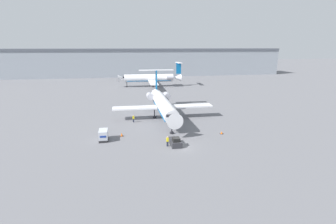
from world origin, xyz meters
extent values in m
plane|color=slate|center=(0.00, 0.00, 0.00)|extent=(600.00, 600.00, 0.00)
cube|color=#8C939E|center=(0.00, 120.00, 7.57)|extent=(180.00, 16.00, 15.14)
cube|color=#4C515B|center=(0.00, 120.00, 15.74)|extent=(180.00, 16.80, 1.20)
cylinder|color=white|center=(0.24, 18.73, 3.66)|extent=(3.63, 24.33, 3.23)
cone|color=white|center=(0.02, 5.29, 3.66)|extent=(3.28, 2.64, 3.23)
cube|color=black|center=(0.04, 6.33, 4.23)|extent=(2.76, 0.75, 0.44)
cone|color=white|center=(0.47, 32.64, 3.66)|extent=(2.97, 3.60, 2.91)
cube|color=#0C5999|center=(0.24, 18.73, 2.61)|extent=(3.27, 21.90, 0.20)
cube|color=white|center=(7.31, 19.82, 2.93)|extent=(10.91, 3.35, 0.36)
cube|color=white|center=(-6.78, 20.05, 2.93)|extent=(10.91, 3.35, 0.36)
cylinder|color=#ADADB7|center=(2.82, 28.88, 4.06)|extent=(1.83, 3.36, 1.78)
cylinder|color=#ADADB7|center=(-2.01, 28.96, 4.06)|extent=(1.83, 3.36, 1.78)
cube|color=#0C5999|center=(0.48, 33.35, 8.08)|extent=(0.28, 2.20, 5.61)
cube|color=white|center=(0.48, 33.35, 10.89)|extent=(10.13, 1.97, 0.20)
cylinder|color=black|center=(0.06, 7.59, 1.02)|extent=(0.24, 0.24, 2.04)
cylinder|color=black|center=(0.06, 7.59, 0.20)|extent=(0.80, 0.80, 0.40)
cylinder|color=black|center=(-1.83, 20.57, 1.02)|extent=(0.24, 0.24, 2.04)
cylinder|color=black|center=(-1.83, 20.57, 0.20)|extent=(0.80, 0.80, 0.40)
cylinder|color=black|center=(2.37, 20.50, 1.02)|extent=(0.24, 0.24, 2.04)
cylinder|color=black|center=(2.37, 20.50, 0.20)|extent=(0.80, 0.80, 0.40)
cube|color=#2D2D33|center=(-0.58, 1.13, 0.52)|extent=(1.82, 3.77, 1.04)
cube|color=black|center=(-0.58, 0.30, 1.39)|extent=(1.27, 1.36, 0.70)
cube|color=black|center=(-0.58, 2.94, 0.36)|extent=(1.64, 0.30, 0.62)
cube|color=#232326|center=(-13.66, 6.08, 0.23)|extent=(1.65, 3.07, 0.45)
cube|color=#B7BCC6|center=(-13.66, 6.08, 1.27)|extent=(1.65, 3.07, 1.63)
cube|color=navy|center=(-13.66, 4.53, 1.27)|extent=(1.15, 0.04, 0.36)
cube|color=#232838|center=(-2.07, 0.83, 0.45)|extent=(0.32, 0.20, 0.90)
cube|color=yellow|center=(-2.07, 0.83, 1.26)|extent=(0.40, 0.24, 0.71)
sphere|color=tan|center=(-2.07, 0.83, 1.75)|extent=(0.26, 0.26, 0.26)
cube|color=#232838|center=(-7.30, 17.57, 0.43)|extent=(0.32, 0.20, 0.85)
cube|color=yellow|center=(-7.30, 17.57, 1.19)|extent=(0.40, 0.24, 0.67)
sphere|color=tan|center=(-7.30, 17.57, 1.65)|extent=(0.25, 0.25, 0.25)
cube|color=black|center=(-10.20, 7.84, 0.02)|extent=(0.62, 0.62, 0.04)
cone|color=orange|center=(-10.20, 7.84, 0.42)|extent=(0.44, 0.44, 0.75)
cube|color=black|center=(10.20, 5.56, 0.02)|extent=(0.63, 0.63, 0.04)
cone|color=orange|center=(10.20, 5.56, 0.32)|extent=(0.45, 0.45, 0.56)
cylinder|color=white|center=(2.71, 73.96, 3.82)|extent=(21.88, 4.28, 3.42)
cone|color=white|center=(-9.53, 74.45, 3.82)|extent=(2.87, 3.52, 3.42)
cube|color=black|center=(-8.44, 74.40, 4.41)|extent=(0.82, 2.93, 0.44)
cone|color=white|center=(15.46, 73.45, 3.82)|extent=(3.88, 3.22, 3.08)
cube|color=#0C5999|center=(2.71, 73.96, 2.71)|extent=(19.69, 3.85, 0.20)
cube|color=white|center=(3.43, 64.63, 3.05)|extent=(3.80, 15.29, 0.36)
cube|color=white|center=(4.17, 83.20, 3.05)|extent=(3.80, 15.29, 0.36)
cylinder|color=#ADADB7|center=(11.74, 70.99, 4.24)|extent=(3.08, 2.12, 2.00)
cylinder|color=#ADADB7|center=(11.95, 76.20, 4.24)|extent=(3.08, 2.12, 2.00)
cube|color=#0C5999|center=(16.21, 73.42, 8.03)|extent=(2.21, 0.33, 5.00)
cube|color=white|center=(16.21, 73.42, 10.53)|extent=(2.16, 9.06, 0.20)
cylinder|color=black|center=(-7.16, 74.35, 1.05)|extent=(0.24, 0.24, 2.11)
cylinder|color=black|center=(-7.16, 74.35, 0.20)|extent=(0.80, 0.80, 0.40)
cylinder|color=black|center=(4.48, 76.11, 1.05)|extent=(0.24, 0.24, 2.11)
cylinder|color=black|center=(4.48, 76.11, 0.20)|extent=(0.80, 0.80, 0.40)
cylinder|color=black|center=(4.31, 71.67, 1.05)|extent=(0.24, 0.24, 2.11)
cylinder|color=black|center=(4.31, 71.67, 0.20)|extent=(0.80, 0.80, 0.40)
camera|label=1|loc=(-10.04, -43.12, 17.66)|focal=28.00mm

